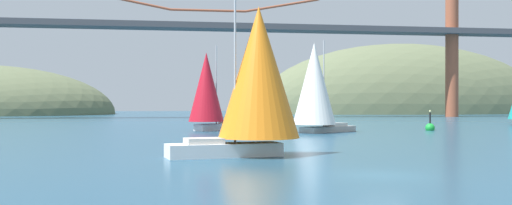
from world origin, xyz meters
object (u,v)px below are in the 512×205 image
(sailboat_white_mainsail, at_px, (315,86))
(sailboat_crimson_sail, at_px, (207,90))
(sailboat_orange_sail, at_px, (257,76))
(channel_buoy, at_px, (430,127))

(sailboat_white_mainsail, bearing_deg, sailboat_crimson_sail, 150.81)
(sailboat_orange_sail, relative_size, channel_buoy, 3.83)
(sailboat_orange_sail, height_order, sailboat_crimson_sail, sailboat_orange_sail)
(sailboat_white_mainsail, height_order, channel_buoy, sailboat_white_mainsail)
(sailboat_crimson_sail, bearing_deg, channel_buoy, -8.17)
(sailboat_orange_sail, distance_m, sailboat_crimson_sail, 32.10)
(sailboat_crimson_sail, relative_size, sailboat_white_mainsail, 0.98)
(sailboat_orange_sail, bearing_deg, sailboat_crimson_sail, 90.81)
(sailboat_orange_sail, bearing_deg, channel_buoy, 47.91)
(sailboat_orange_sail, distance_m, sailboat_white_mainsail, 27.97)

